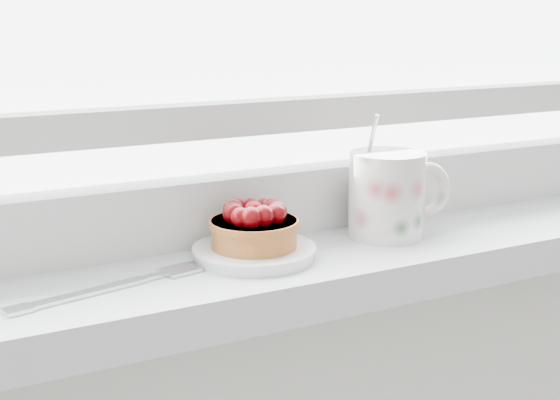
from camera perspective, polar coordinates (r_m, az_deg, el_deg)
saucer at (r=0.78m, az=-1.89°, el=-3.85°), size 0.12×0.12×0.01m
raspberry_tart at (r=0.77m, az=-1.91°, el=-1.90°), size 0.09×0.09×0.05m
floral_mug at (r=0.85m, az=8.01°, el=0.53°), size 0.12×0.10×0.13m
fork at (r=0.72m, az=-11.31°, el=-6.02°), size 0.22×0.07×0.00m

